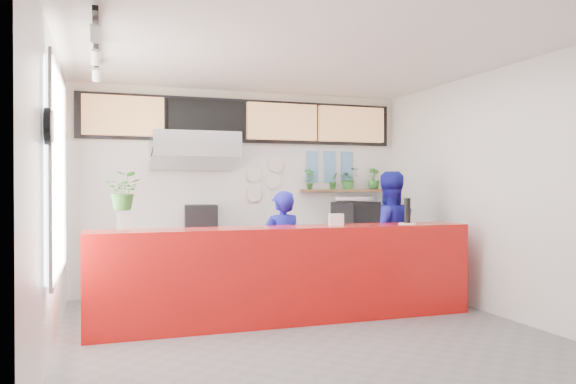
{
  "coord_description": "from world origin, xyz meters",
  "views": [
    {
      "loc": [
        -2.08,
        -5.75,
        1.58
      ],
      "look_at": [
        0.1,
        0.7,
        1.5
      ],
      "focal_mm": 35.0,
      "sensor_mm": 36.0,
      "label": 1
    }
  ],
  "objects": [
    {
      "name": "wall_back",
      "position": [
        0.0,
        2.5,
        1.5
      ],
      "size": [
        5.0,
        0.0,
        5.0
      ],
      "primitive_type": "plane",
      "rotation": [
        1.57,
        0.0,
        0.0
      ],
      "color": "white",
      "rests_on": "ground"
    },
    {
      "name": "espresso_machine",
      "position": [
        1.73,
        2.2,
        1.11
      ],
      "size": [
        0.79,
        0.7,
        0.42
      ],
      "primitive_type": "cube",
      "rotation": [
        0.0,
        0.0,
        0.42
      ],
      "color": "black",
      "rests_on": "right_bench"
    },
    {
      "name": "menu_board_mid_left",
      "position": [
        -0.59,
        2.38,
        2.55
      ],
      "size": [
        1.1,
        0.1,
        0.55
      ],
      "primitive_type": "cube",
      "color": "black",
      "rests_on": "wall_back"
    },
    {
      "name": "pepper_mill",
      "position": [
        1.53,
        0.33,
        1.27
      ],
      "size": [
        0.09,
        0.09,
        0.31
      ],
      "primitive_type": "cylinder",
      "rotation": [
        0.0,
        0.0,
        0.17
      ],
      "color": "black",
      "rests_on": "white_plate"
    },
    {
      "name": "white_plate",
      "position": [
        1.53,
        0.33,
        1.11
      ],
      "size": [
        0.23,
        0.23,
        0.02
      ],
      "primitive_type": "cylinder",
      "rotation": [
        0.0,
        0.0,
        0.09
      ],
      "color": "white",
      "rests_on": "service_counter"
    },
    {
      "name": "track_rail",
      "position": [
        -2.1,
        0.0,
        2.94
      ],
      "size": [
        0.05,
        2.4,
        0.04
      ],
      "primitive_type": "cube",
      "color": "black",
      "rests_on": "ceiling"
    },
    {
      "name": "wall_clock_face",
      "position": [
        -2.43,
        -0.9,
        2.05
      ],
      "size": [
        0.02,
        0.26,
        0.26
      ],
      "primitive_type": "cylinder",
      "rotation": [
        0.0,
        1.57,
        0.0
      ],
      "color": "white",
      "rests_on": "wall_left"
    },
    {
      "name": "hood_lip",
      "position": [
        -0.8,
        2.15,
        1.95
      ],
      "size": [
        1.2,
        0.69,
        0.31
      ],
      "primitive_type": "cube",
      "rotation": [
        -0.35,
        0.0,
        0.0
      ],
      "color": "#B2B5BA",
      "rests_on": "ceiling"
    },
    {
      "name": "staff_center",
      "position": [
        0.12,
        1.02,
        0.76
      ],
      "size": [
        0.59,
        0.42,
        1.51
      ],
      "primitive_type": "imported",
      "rotation": [
        0.0,
        0.0,
        3.26
      ],
      "color": "#151696",
      "rests_on": "ground"
    },
    {
      "name": "herb_c",
      "position": [
        1.69,
        2.4,
        1.69
      ],
      "size": [
        0.36,
        0.33,
        0.34
      ],
      "primitive_type": "imported",
      "rotation": [
        0.0,
        0.0,
        0.25
      ],
      "color": "#2B6D26",
      "rests_on": "herb_shelf"
    },
    {
      "name": "photo_frame_a",
      "position": [
        1.1,
        2.48,
        2.0
      ],
      "size": [
        0.2,
        0.02,
        0.25
      ],
      "primitive_type": "cube",
      "color": "#598CBF",
      "rests_on": "wall_back"
    },
    {
      "name": "ceiling",
      "position": [
        0.0,
        0.0,
        3.0
      ],
      "size": [
        5.0,
        5.0,
        0.0
      ],
      "primitive_type": "plane",
      "rotation": [
        3.14,
        0.0,
        0.0
      ],
      "color": "silver"
    },
    {
      "name": "wall_clock_rim",
      "position": [
        -2.46,
        -0.9,
        2.05
      ],
      "size": [
        0.05,
        0.3,
        0.3
      ],
      "primitive_type": "cylinder",
      "rotation": [
        0.0,
        1.57,
        0.0
      ],
      "color": "black",
      "rests_on": "wall_left"
    },
    {
      "name": "soffit",
      "position": [
        0.0,
        2.46,
        2.55
      ],
      "size": [
        4.8,
        0.04,
        0.65
      ],
      "primitive_type": "cube",
      "color": "black",
      "rests_on": "wall_back"
    },
    {
      "name": "window_pane",
      "position": [
        -2.47,
        0.3,
        1.7
      ],
      "size": [
        0.04,
        2.2,
        1.9
      ],
      "primitive_type": "cube",
      "color": "silver",
      "rests_on": "wall_left"
    },
    {
      "name": "dec_plate_b",
      "position": [
        0.45,
        2.47,
        1.65
      ],
      "size": [
        0.24,
        0.03,
        0.24
      ],
      "primitive_type": "cylinder",
      "rotation": [
        1.57,
        0.0,
        0.0
      ],
      "color": "silver",
      "rests_on": "wall_back"
    },
    {
      "name": "panini_oven",
      "position": [
        -0.7,
        2.2,
        1.1
      ],
      "size": [
        0.5,
        0.5,
        0.41
      ],
      "primitive_type": "cube",
      "rotation": [
        0.0,
        0.0,
        -0.12
      ],
      "color": "black",
      "rests_on": "prep_bench"
    },
    {
      "name": "dec_plate_d",
      "position": [
        0.5,
        2.47,
        1.9
      ],
      "size": [
        0.24,
        0.03,
        0.24
      ],
      "primitive_type": "cylinder",
      "rotation": [
        1.57,
        0.0,
        0.0
      ],
      "color": "silver",
      "rests_on": "wall_back"
    },
    {
      "name": "photo_frame_d",
      "position": [
        1.1,
        2.48,
        1.75
      ],
      "size": [
        0.2,
        0.02,
        0.25
      ],
      "primitive_type": "cube",
      "color": "#598CBF",
      "rests_on": "wall_back"
    },
    {
      "name": "herb_shelf",
      "position": [
        1.6,
        2.4,
        1.5
      ],
      "size": [
        1.4,
        0.18,
        0.04
      ],
      "primitive_type": "cube",
      "color": "brown",
      "rests_on": "wall_back"
    },
    {
      "name": "photo_frame_f",
      "position": [
        1.7,
        2.48,
        1.75
      ],
      "size": [
        0.2,
        0.02,
        0.25
      ],
      "primitive_type": "cube",
      "color": "#598CBF",
      "rests_on": "wall_back"
    },
    {
      "name": "menu_board_far_left",
      "position": [
        -1.75,
        2.38,
        2.55
      ],
      "size": [
        1.1,
        0.1,
        0.55
      ],
      "primitive_type": "cube",
      "color": "tan",
      "rests_on": "wall_back"
    },
    {
      "name": "right_bench",
      "position": [
        1.5,
        2.2,
        0.45
      ],
      "size": [
        1.8,
        0.6,
        0.9
      ],
      "primitive_type": "cube",
      "color": "#B2B5BA",
      "rests_on": "ground"
    },
    {
      "name": "dec_plate_a",
      "position": [
        0.15,
        2.47,
        1.75
      ],
      "size": [
        0.24,
        0.03,
        0.24
      ],
      "primitive_type": "cylinder",
      "rotation": [
        1.57,
        0.0,
        0.0
      ],
      "color": "silver",
      "rests_on": "wall_back"
    },
    {
      "name": "photo_frame_e",
      "position": [
        1.4,
        2.48,
        1.75
      ],
      "size": [
        0.2,
        0.02,
        0.25
      ],
      "primitive_type": "cube",
      "color": "#598CBF",
      "rests_on": "wall_back"
    },
    {
      "name": "extraction_hood",
      "position": [
        -0.8,
        2.15,
        2.15
      ],
      "size": [
        1.2,
        0.7,
        0.35
      ],
      "primitive_type": "cube",
      "color": "#B2B5BA",
      "rests_on": "ceiling"
    },
    {
      "name": "glass_vase",
      "position": [
        -1.83,
        0.34,
        1.2
      ],
      "size": [
        0.2,
        0.2,
        0.2
      ],
      "primitive_type": "cylinder",
      "rotation": [
        0.0,
        0.0,
        -0.31
      ],
      "color": "white",
      "rests_on": "service_counter"
    },
    {
      "name": "herb_a",
      "position": [
        1.02,
        2.4,
        1.69
      ],
      "size": [
        0.18,
        0.13,
        0.33
      ],
      "primitive_type": "imported",
      "rotation": [
        0.0,
        0.0,
        0.08
      ],
      "color": "#2B6D26",
      "rests_on": "herb_shelf"
    },
    {
      "name": "napkin_holder",
      "position": [
        0.6,
        0.39,
        1.17
      ],
      "size": [
        0.17,
        0.12,
        0.14
      ],
      "primitive_type": "cube",
      "rotation": [
        0.0,
        0.0,
        -0.11
      ],
      "color": "white",
      "rests_on": "service_counter"
    },
    {
      "name": "service_counter",
      "position": [
        0.0,
        0.4,
        0.55
      ],
      "size": [
        4.5,
        0.6,
        1.1
      ],
      "primitive_type": "cube",
      "color": "#BB0F0D",
      "rests_on": "ground"
    },
    {
      "name": "photo_frame_c",
      "position": [
        1.7,
        2.48,
        2.0
      ],
      "size": [
        0.2,
        0.02,
        0.25
      ],
      "primitive_type": "cube",
      "color": "#598CBF",
      "rests_on": "wall_back"
    },
    {
      "name": "floor",
      "position": [
        0.0,
        0.0,
        0.0
      ],
      "size": [
        5.0,
        5.0,
        0.0
      ],
      "primitive_type": "plane",
      "color": "slate",
      "rests_on": "ground"
    },
    {
      "name": "menu_board_mid_right",
      "position": [
        0.57,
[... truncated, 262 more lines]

